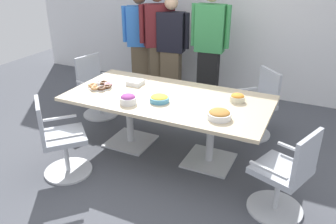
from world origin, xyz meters
name	(u,v)px	position (x,y,z in m)	size (l,w,h in m)	color
ground_plane	(168,151)	(0.00, 0.00, -0.01)	(10.00, 10.00, 0.01)	#4C4F56
back_wall	(229,12)	(0.00, 2.40, 1.40)	(8.00, 0.10, 2.80)	white
conference_table	(168,106)	(0.00, 0.00, 0.63)	(2.40, 1.20, 0.75)	#CCB793
office_chair_0	(97,89)	(-1.47, 0.55, 0.41)	(0.65, 0.65, 0.91)	silver
office_chair_1	(59,142)	(-0.88, -0.94, 0.41)	(0.76, 0.76, 0.91)	silver
office_chair_2	(285,177)	(1.47, -0.56, 0.41)	(0.70, 0.70, 0.91)	silver
office_chair_3	(257,107)	(0.89, 0.94, 0.41)	(0.76, 0.76, 0.91)	silver
person_standing_0	(141,41)	(-1.34, 1.71, 0.92)	(0.59, 0.37, 1.76)	brown
person_standing_1	(158,41)	(-1.00, 1.71, 0.96)	(0.51, 0.46, 1.82)	brown
person_standing_2	(171,47)	(-0.75, 1.71, 0.88)	(0.62, 0.27, 1.69)	brown
person_standing_3	(209,45)	(-0.06, 1.63, 1.00)	(0.61, 0.25, 1.89)	black
snack_bowl_chips_orange	(238,98)	(0.78, 0.21, 0.80)	(0.17, 0.17, 0.10)	beige
snack_bowl_candy_mix	(128,99)	(-0.32, -0.37, 0.80)	(0.19, 0.19, 0.11)	white
snack_bowl_chips_yellow	(159,98)	(-0.03, -0.17, 0.79)	(0.23, 0.23, 0.08)	#4C9EC6
snack_bowl_pretzels	(219,114)	(0.73, -0.30, 0.80)	(0.25, 0.25, 0.09)	white
donut_platter	(101,86)	(-0.91, -0.08, 0.77)	(0.31, 0.31, 0.04)	white
napkin_pile	(135,82)	(-0.56, 0.20, 0.78)	(0.19, 0.19, 0.05)	white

